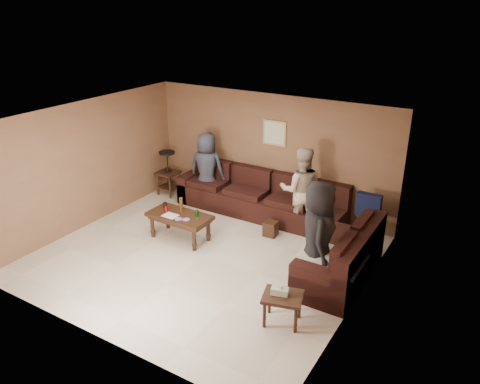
{
  "coord_description": "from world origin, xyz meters",
  "views": [
    {
      "loc": [
        4.32,
        -5.89,
        4.31
      ],
      "look_at": [
        0.25,
        0.85,
        1.0
      ],
      "focal_mm": 35.0,
      "sensor_mm": 36.0,
      "label": 1
    }
  ],
  "objects_px": {
    "coffee_table": "(180,218)",
    "end_table_left": "(168,172)",
    "person_middle": "(301,190)",
    "side_table_right": "(282,299)",
    "person_right": "(318,235)",
    "sectional_sofa": "(283,218)",
    "person_left": "(207,169)",
    "waste_bin": "(271,229)"
  },
  "relations": [
    {
      "from": "coffee_table",
      "to": "end_table_left",
      "type": "distance_m",
      "value": 2.25
    },
    {
      "from": "coffee_table",
      "to": "side_table_right",
      "type": "height_order",
      "value": "coffee_table"
    },
    {
      "from": "side_table_right",
      "to": "person_right",
      "type": "height_order",
      "value": "person_right"
    },
    {
      "from": "sectional_sofa",
      "to": "side_table_right",
      "type": "bearing_deg",
      "value": -63.86
    },
    {
      "from": "coffee_table",
      "to": "person_middle",
      "type": "height_order",
      "value": "person_middle"
    },
    {
      "from": "person_left",
      "to": "sectional_sofa",
      "type": "bearing_deg",
      "value": 154.51
    },
    {
      "from": "sectional_sofa",
      "to": "person_right",
      "type": "xyz_separation_m",
      "value": [
        1.23,
        -1.29,
        0.56
      ]
    },
    {
      "from": "coffee_table",
      "to": "person_left",
      "type": "distance_m",
      "value": 1.78
    },
    {
      "from": "sectional_sofa",
      "to": "end_table_left",
      "type": "bearing_deg",
      "value": 172.59
    },
    {
      "from": "waste_bin",
      "to": "end_table_left",
      "type": "bearing_deg",
      "value": 168.67
    },
    {
      "from": "sectional_sofa",
      "to": "waste_bin",
      "type": "relative_size",
      "value": 15.9
    },
    {
      "from": "coffee_table",
      "to": "end_table_left",
      "type": "height_order",
      "value": "end_table_left"
    },
    {
      "from": "end_table_left",
      "to": "person_right",
      "type": "xyz_separation_m",
      "value": [
        4.39,
        -1.7,
        0.34
      ]
    },
    {
      "from": "sectional_sofa",
      "to": "person_right",
      "type": "relative_size",
      "value": 2.62
    },
    {
      "from": "sectional_sofa",
      "to": "person_right",
      "type": "bearing_deg",
      "value": -46.42
    },
    {
      "from": "side_table_right",
      "to": "person_middle",
      "type": "xyz_separation_m",
      "value": [
        -0.98,
        2.76,
        0.46
      ]
    },
    {
      "from": "end_table_left",
      "to": "side_table_right",
      "type": "xyz_separation_m",
      "value": [
        4.35,
        -2.85,
        -0.15
      ]
    },
    {
      "from": "waste_bin",
      "to": "side_table_right",
      "type": "bearing_deg",
      "value": -58.93
    },
    {
      "from": "person_left",
      "to": "person_middle",
      "type": "height_order",
      "value": "person_middle"
    },
    {
      "from": "coffee_table",
      "to": "person_left",
      "type": "relative_size",
      "value": 0.76
    },
    {
      "from": "sectional_sofa",
      "to": "waste_bin",
      "type": "distance_m",
      "value": 0.31
    },
    {
      "from": "side_table_right",
      "to": "person_right",
      "type": "distance_m",
      "value": 1.25
    },
    {
      "from": "side_table_right",
      "to": "person_middle",
      "type": "relative_size",
      "value": 0.38
    },
    {
      "from": "person_right",
      "to": "side_table_right",
      "type": "bearing_deg",
      "value": 153.58
    },
    {
      "from": "coffee_table",
      "to": "side_table_right",
      "type": "bearing_deg",
      "value": -24.07
    },
    {
      "from": "end_table_left",
      "to": "person_left",
      "type": "distance_m",
      "value": 1.09
    },
    {
      "from": "waste_bin",
      "to": "person_middle",
      "type": "relative_size",
      "value": 0.17
    },
    {
      "from": "sectional_sofa",
      "to": "person_left",
      "type": "relative_size",
      "value": 2.86
    },
    {
      "from": "coffee_table",
      "to": "person_middle",
      "type": "distance_m",
      "value": 2.39
    },
    {
      "from": "coffee_table",
      "to": "end_table_left",
      "type": "bearing_deg",
      "value": 134.5
    },
    {
      "from": "waste_bin",
      "to": "person_middle",
      "type": "xyz_separation_m",
      "value": [
        0.37,
        0.51,
        0.71
      ]
    },
    {
      "from": "side_table_right",
      "to": "person_right",
      "type": "bearing_deg",
      "value": 88.46
    },
    {
      "from": "sectional_sofa",
      "to": "side_table_right",
      "type": "height_order",
      "value": "sectional_sofa"
    },
    {
      "from": "end_table_left",
      "to": "sectional_sofa",
      "type": "bearing_deg",
      "value": -7.41
    },
    {
      "from": "sectional_sofa",
      "to": "person_middle",
      "type": "bearing_deg",
      "value": 56.53
    },
    {
      "from": "waste_bin",
      "to": "person_left",
      "type": "xyz_separation_m",
      "value": [
        -1.95,
        0.66,
        0.67
      ]
    },
    {
      "from": "coffee_table",
      "to": "person_middle",
      "type": "relative_size",
      "value": 0.72
    },
    {
      "from": "person_left",
      "to": "waste_bin",
      "type": "bearing_deg",
      "value": 148.36
    },
    {
      "from": "side_table_right",
      "to": "person_right",
      "type": "xyz_separation_m",
      "value": [
        0.03,
        1.15,
        0.49
      ]
    },
    {
      "from": "coffee_table",
      "to": "person_right",
      "type": "relative_size",
      "value": 0.7
    },
    {
      "from": "sectional_sofa",
      "to": "waste_bin",
      "type": "xyz_separation_m",
      "value": [
        -0.16,
        -0.19,
        -0.18
      ]
    },
    {
      "from": "sectional_sofa",
      "to": "coffee_table",
      "type": "distance_m",
      "value": 1.99
    }
  ]
}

